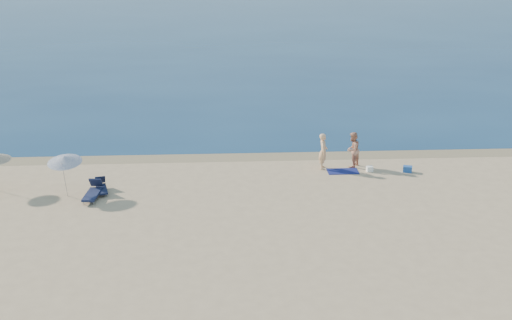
{
  "coord_description": "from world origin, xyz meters",
  "views": [
    {
      "loc": [
        -1.89,
        -14.96,
        12.05
      ],
      "look_at": [
        -0.21,
        16.0,
        1.0
      ],
      "focal_mm": 45.0,
      "sensor_mm": 36.0,
      "label": 1
    }
  ],
  "objects_px": {
    "person_left": "(323,151)",
    "umbrella_near": "(64,159)",
    "blue_cooler": "(408,169)",
    "person_right": "(353,150)"
  },
  "relations": [
    {
      "from": "person_left",
      "to": "umbrella_near",
      "type": "height_order",
      "value": "umbrella_near"
    },
    {
      "from": "umbrella_near",
      "to": "blue_cooler",
      "type": "bearing_deg",
      "value": 13.03
    },
    {
      "from": "person_right",
      "to": "person_left",
      "type": "bearing_deg",
      "value": -44.23
    },
    {
      "from": "person_right",
      "to": "blue_cooler",
      "type": "relative_size",
      "value": 4.2
    },
    {
      "from": "blue_cooler",
      "to": "person_left",
      "type": "bearing_deg",
      "value": -171.83
    },
    {
      "from": "person_right",
      "to": "umbrella_near",
      "type": "xyz_separation_m",
      "value": [
        -14.55,
        -3.21,
        0.86
      ]
    },
    {
      "from": "person_left",
      "to": "person_right",
      "type": "relative_size",
      "value": 1.01
    },
    {
      "from": "person_right",
      "to": "blue_cooler",
      "type": "bearing_deg",
      "value": 109.07
    },
    {
      "from": "person_left",
      "to": "umbrella_near",
      "type": "relative_size",
      "value": 0.91
    },
    {
      "from": "person_left",
      "to": "person_right",
      "type": "bearing_deg",
      "value": -73.27
    }
  ]
}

